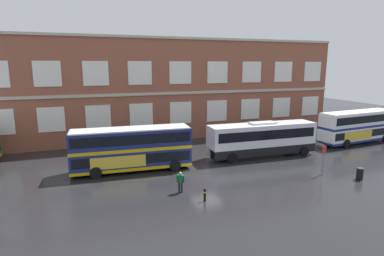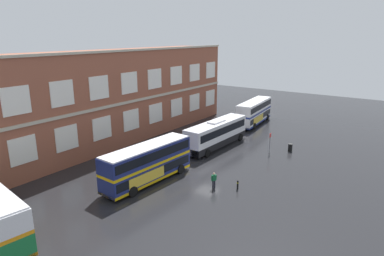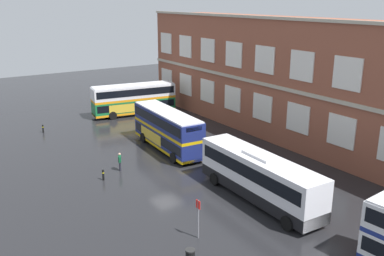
{
  "view_description": "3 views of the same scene",
  "coord_description": "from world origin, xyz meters",
  "px_view_note": "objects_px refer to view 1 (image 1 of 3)",
  "views": [
    {
      "loc": [
        -10.3,
        -24.91,
        9.82
      ],
      "look_at": [
        -0.11,
        3.62,
        3.7
      ],
      "focal_mm": 29.29,
      "sensor_mm": 36.0,
      "label": 1
    },
    {
      "loc": [
        -30.58,
        -19.19,
        15.19
      ],
      "look_at": [
        0.06,
        2.22,
        4.78
      ],
      "focal_mm": 31.57,
      "sensor_mm": 36.0,
      "label": 2
    },
    {
      "loc": [
        30.45,
        -17.24,
        15.01
      ],
      "look_at": [
        -0.23,
        2.83,
        3.9
      ],
      "focal_mm": 40.04,
      "sensor_mm": 36.0,
      "label": 3
    }
  ],
  "objects_px": {
    "waiting_passenger": "(180,181)",
    "double_decker_middle": "(132,148)",
    "touring_coach": "(262,139)",
    "station_litter_bin": "(360,174)",
    "double_decker_far": "(357,126)",
    "safety_bollard_west": "(205,195)",
    "bus_stand_flag": "(323,157)"
  },
  "relations": [
    {
      "from": "waiting_passenger",
      "to": "double_decker_middle",
      "type": "bearing_deg",
      "value": 112.42
    },
    {
      "from": "double_decker_middle",
      "to": "touring_coach",
      "type": "relative_size",
      "value": 0.92
    },
    {
      "from": "touring_coach",
      "to": "station_litter_bin",
      "type": "relative_size",
      "value": 11.72
    },
    {
      "from": "double_decker_middle",
      "to": "waiting_passenger",
      "type": "distance_m",
      "value": 7.17
    },
    {
      "from": "double_decker_far",
      "to": "touring_coach",
      "type": "height_order",
      "value": "double_decker_far"
    },
    {
      "from": "touring_coach",
      "to": "safety_bollard_west",
      "type": "height_order",
      "value": "touring_coach"
    },
    {
      "from": "double_decker_middle",
      "to": "double_decker_far",
      "type": "distance_m",
      "value": 28.78
    },
    {
      "from": "touring_coach",
      "to": "bus_stand_flag",
      "type": "xyz_separation_m",
      "value": [
        2.04,
        -6.98,
        -0.27
      ]
    },
    {
      "from": "double_decker_middle",
      "to": "station_litter_bin",
      "type": "height_order",
      "value": "double_decker_middle"
    },
    {
      "from": "double_decker_far",
      "to": "double_decker_middle",
      "type": "bearing_deg",
      "value": -177.67
    },
    {
      "from": "bus_stand_flag",
      "to": "safety_bollard_west",
      "type": "height_order",
      "value": "bus_stand_flag"
    },
    {
      "from": "bus_stand_flag",
      "to": "double_decker_far",
      "type": "bearing_deg",
      "value": 32.78
    },
    {
      "from": "waiting_passenger",
      "to": "station_litter_bin",
      "type": "height_order",
      "value": "waiting_passenger"
    },
    {
      "from": "bus_stand_flag",
      "to": "station_litter_bin",
      "type": "bearing_deg",
      "value": -42.78
    },
    {
      "from": "touring_coach",
      "to": "bus_stand_flag",
      "type": "relative_size",
      "value": 4.47
    },
    {
      "from": "waiting_passenger",
      "to": "bus_stand_flag",
      "type": "relative_size",
      "value": 0.63
    },
    {
      "from": "waiting_passenger",
      "to": "safety_bollard_west",
      "type": "xyz_separation_m",
      "value": [
        1.2,
        -2.1,
        -0.44
      ]
    },
    {
      "from": "double_decker_middle",
      "to": "waiting_passenger",
      "type": "xyz_separation_m",
      "value": [
        2.69,
        -6.53,
        -1.22
      ]
    },
    {
      "from": "double_decker_middle",
      "to": "station_litter_bin",
      "type": "bearing_deg",
      "value": -26.29
    },
    {
      "from": "touring_coach",
      "to": "bus_stand_flag",
      "type": "bearing_deg",
      "value": -73.71
    },
    {
      "from": "double_decker_middle",
      "to": "bus_stand_flag",
      "type": "xyz_separation_m",
      "value": [
        16.08,
        -6.99,
        -0.51
      ]
    },
    {
      "from": "double_decker_far",
      "to": "bus_stand_flag",
      "type": "height_order",
      "value": "double_decker_far"
    },
    {
      "from": "double_decker_far",
      "to": "station_litter_bin",
      "type": "relative_size",
      "value": 10.86
    },
    {
      "from": "double_decker_middle",
      "to": "double_decker_far",
      "type": "relative_size",
      "value": 0.99
    },
    {
      "from": "safety_bollard_west",
      "to": "double_decker_far",
      "type": "bearing_deg",
      "value": 21.51
    },
    {
      "from": "touring_coach",
      "to": "station_litter_bin",
      "type": "xyz_separation_m",
      "value": [
        4.25,
        -9.03,
        -1.39
      ]
    },
    {
      "from": "double_decker_middle",
      "to": "bus_stand_flag",
      "type": "height_order",
      "value": "double_decker_middle"
    },
    {
      "from": "touring_coach",
      "to": "safety_bollard_west",
      "type": "xyz_separation_m",
      "value": [
        -10.15,
        -8.62,
        -1.42
      ]
    },
    {
      "from": "double_decker_far",
      "to": "station_litter_bin",
      "type": "bearing_deg",
      "value": -135.71
    },
    {
      "from": "bus_stand_flag",
      "to": "safety_bollard_west",
      "type": "relative_size",
      "value": 2.84
    },
    {
      "from": "double_decker_far",
      "to": "touring_coach",
      "type": "relative_size",
      "value": 0.93
    },
    {
      "from": "double_decker_middle",
      "to": "safety_bollard_west",
      "type": "distance_m",
      "value": 9.61
    }
  ]
}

